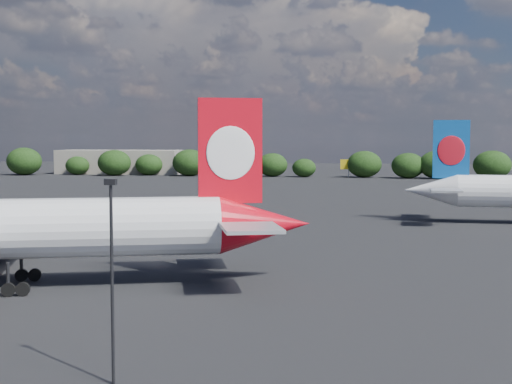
# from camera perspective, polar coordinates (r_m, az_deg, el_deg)

# --- Properties ---
(ground) EXTENTS (500.00, 500.00, 0.00)m
(ground) POSITION_cam_1_polar(r_m,az_deg,el_deg) (100.55, -3.77, -2.43)
(ground) COLOR black
(ground) RESTS_ON ground
(qantas_airliner) EXTENTS (44.62, 42.88, 14.98)m
(qantas_airliner) POSITION_cam_1_polar(r_m,az_deg,el_deg) (58.64, -19.07, -2.96)
(qantas_airliner) COLOR white
(qantas_airliner) RESTS_ON ground
(apron_lamp_post) EXTENTS (0.55, 0.30, 9.82)m
(apron_lamp_post) POSITION_cam_1_polar(r_m,az_deg,el_deg) (34.46, -11.45, -6.08)
(apron_lamp_post) COLOR black
(apron_lamp_post) RESTS_ON ground
(terminal_building) EXTENTS (42.00, 16.00, 8.00)m
(terminal_building) POSITION_cam_1_polar(r_m,az_deg,el_deg) (245.93, -10.65, 2.39)
(terminal_building) COLOR gray
(terminal_building) RESTS_ON ground
(highway_sign) EXTENTS (6.00, 0.30, 4.50)m
(highway_sign) POSITION_cam_1_polar(r_m,az_deg,el_deg) (217.14, -0.61, 1.99)
(highway_sign) COLOR #136120
(highway_sign) RESTS_ON ground
(billboard_yellow) EXTENTS (5.00, 0.30, 5.50)m
(billboard_yellow) POSITION_cam_1_polar(r_m,az_deg,el_deg) (219.14, 7.42, 2.17)
(billboard_yellow) COLOR gold
(billboard_yellow) RESTS_ON ground
(horizon_treeline) EXTENTS (206.10, 15.74, 9.13)m
(horizon_treeline) POSITION_cam_1_polar(r_m,az_deg,el_deg) (217.54, 5.98, 2.20)
(horizon_treeline) COLOR black
(horizon_treeline) RESTS_ON ground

